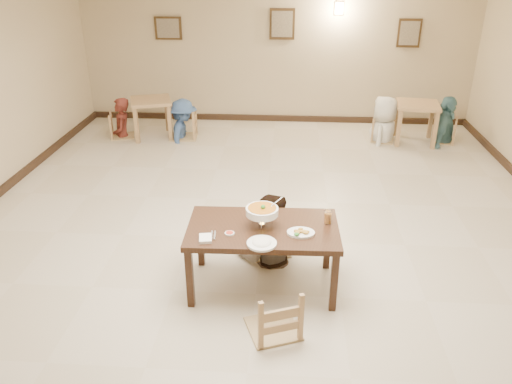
# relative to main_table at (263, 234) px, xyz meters

# --- Properties ---
(floor) EXTENTS (10.00, 10.00, 0.00)m
(floor) POSITION_rel_main_table_xyz_m (-0.06, 0.95, -0.65)
(floor) COLOR beige
(floor) RESTS_ON ground
(wall_back) EXTENTS (10.00, 0.00, 10.00)m
(wall_back) POSITION_rel_main_table_xyz_m (-0.06, 5.95, 0.85)
(wall_back) COLOR #C3AF8C
(wall_back) RESTS_ON floor
(baseboard_back) EXTENTS (8.00, 0.06, 0.12)m
(baseboard_back) POSITION_rel_main_table_xyz_m (-0.06, 5.92, -0.59)
(baseboard_back) COLOR black
(baseboard_back) RESTS_ON floor
(picture_a) EXTENTS (0.55, 0.04, 0.45)m
(picture_a) POSITION_rel_main_table_xyz_m (-2.26, 5.90, 1.25)
(picture_a) COLOR #372514
(picture_a) RESTS_ON wall_back
(picture_b) EXTENTS (0.50, 0.04, 0.60)m
(picture_b) POSITION_rel_main_table_xyz_m (0.04, 5.90, 1.35)
(picture_b) COLOR #372514
(picture_b) RESTS_ON wall_back
(picture_c) EXTENTS (0.45, 0.04, 0.55)m
(picture_c) POSITION_rel_main_table_xyz_m (2.54, 5.90, 1.20)
(picture_c) COLOR #372514
(picture_c) RESTS_ON wall_back
(wall_sconce) EXTENTS (0.16, 0.05, 0.22)m
(wall_sconce) POSITION_rel_main_table_xyz_m (1.14, 5.91, 1.65)
(wall_sconce) COLOR #FFD88C
(wall_sconce) RESTS_ON wall_back
(main_table) EXTENTS (1.58, 0.91, 0.73)m
(main_table) POSITION_rel_main_table_xyz_m (0.00, 0.00, 0.00)
(main_table) COLOR #371E11
(main_table) RESTS_ON floor
(chair_far) EXTENTS (0.44, 0.44, 0.93)m
(chair_far) POSITION_rel_main_table_xyz_m (0.04, 0.70, -0.18)
(chair_far) COLOR tan
(chair_far) RESTS_ON floor
(chair_near) EXTENTS (0.46, 0.46, 0.99)m
(chair_near) POSITION_rel_main_table_xyz_m (0.14, -0.71, -0.16)
(chair_near) COLOR tan
(chair_near) RESTS_ON floor
(main_diner) EXTENTS (0.80, 0.63, 1.62)m
(main_diner) POSITION_rel_main_table_xyz_m (0.04, 0.58, 0.16)
(main_diner) COLOR gray
(main_diner) RESTS_ON floor
(curry_warmer) EXTENTS (0.37, 0.33, 0.30)m
(curry_warmer) POSITION_rel_main_table_xyz_m (-0.01, 0.01, 0.26)
(curry_warmer) COLOR silver
(curry_warmer) RESTS_ON main_table
(rice_plate_far) EXTENTS (0.29, 0.29, 0.07)m
(rice_plate_far) POSITION_rel_main_table_xyz_m (-0.05, 0.26, 0.10)
(rice_plate_far) COLOR white
(rice_plate_far) RESTS_ON main_table
(rice_plate_near) EXTENTS (0.29, 0.29, 0.07)m
(rice_plate_near) POSITION_rel_main_table_xyz_m (0.01, -0.34, 0.10)
(rice_plate_near) COLOR white
(rice_plate_near) RESTS_ON main_table
(fried_plate) EXTENTS (0.28, 0.28, 0.06)m
(fried_plate) POSITION_rel_main_table_xyz_m (0.38, -0.12, 0.10)
(fried_plate) COLOR white
(fried_plate) RESTS_ON main_table
(chili_dish) EXTENTS (0.10, 0.10, 0.02)m
(chili_dish) POSITION_rel_main_table_xyz_m (-0.33, -0.17, 0.09)
(chili_dish) COLOR white
(chili_dish) RESTS_ON main_table
(napkin_cutlery) EXTENTS (0.17, 0.26, 0.03)m
(napkin_cutlery) POSITION_rel_main_table_xyz_m (-0.54, -0.29, 0.10)
(napkin_cutlery) COLOR white
(napkin_cutlery) RESTS_ON main_table
(drink_glass) EXTENTS (0.08, 0.08, 0.15)m
(drink_glass) POSITION_rel_main_table_xyz_m (0.67, 0.13, 0.15)
(drink_glass) COLOR white
(drink_glass) RESTS_ON main_table
(bg_table_left) EXTENTS (0.94, 0.94, 0.75)m
(bg_table_left) POSITION_rel_main_table_xyz_m (-2.42, 4.73, -0.04)
(bg_table_left) COLOR tan
(bg_table_left) RESTS_ON floor
(bg_table_right) EXTENTS (0.85, 0.85, 0.76)m
(bg_table_right) POSITION_rel_main_table_xyz_m (2.61, 4.76, -0.03)
(bg_table_right) COLOR tan
(bg_table_right) RESTS_ON floor
(bg_chair_ll) EXTENTS (0.43, 0.43, 0.93)m
(bg_chair_ll) POSITION_rel_main_table_xyz_m (-3.03, 4.68, -0.19)
(bg_chair_ll) COLOR tan
(bg_chair_ll) RESTS_ON floor
(bg_chair_lr) EXTENTS (0.50, 0.50, 1.07)m
(bg_chair_lr) POSITION_rel_main_table_xyz_m (-1.82, 4.72, -0.12)
(bg_chair_lr) COLOR tan
(bg_chair_lr) RESTS_ON floor
(bg_chair_rl) EXTENTS (0.41, 0.41, 0.87)m
(bg_chair_rl) POSITION_rel_main_table_xyz_m (2.03, 4.80, -0.21)
(bg_chair_rl) COLOR tan
(bg_chair_rl) RESTS_ON floor
(bg_chair_rr) EXTENTS (0.41, 0.41, 0.88)m
(bg_chair_rr) POSITION_rel_main_table_xyz_m (3.19, 4.84, -0.21)
(bg_chair_rr) COLOR tan
(bg_chair_rr) RESTS_ON floor
(bg_diner_a) EXTENTS (0.49, 0.64, 1.54)m
(bg_diner_a) POSITION_rel_main_table_xyz_m (-3.03, 4.68, 0.12)
(bg_diner_a) COLOR #5D231C
(bg_diner_a) RESTS_ON floor
(bg_diner_b) EXTENTS (0.57, 0.99, 1.52)m
(bg_diner_b) POSITION_rel_main_table_xyz_m (-1.82, 4.72, 0.11)
(bg_diner_b) COLOR #3D5E94
(bg_diner_b) RESTS_ON floor
(bg_diner_c) EXTENTS (0.82, 0.99, 1.73)m
(bg_diner_c) POSITION_rel_main_table_xyz_m (2.03, 4.80, 0.22)
(bg_diner_c) COLOR silver
(bg_diner_c) RESTS_ON floor
(bg_diner_d) EXTENTS (0.83, 1.11, 1.75)m
(bg_diner_d) POSITION_rel_main_table_xyz_m (3.19, 4.84, 0.23)
(bg_diner_d) COLOR teal
(bg_diner_d) RESTS_ON floor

